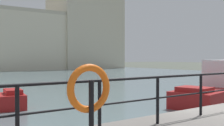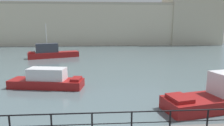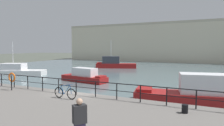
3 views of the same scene
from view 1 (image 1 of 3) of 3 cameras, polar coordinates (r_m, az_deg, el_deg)
life_ring_stand at (r=4.35m, az=-4.56°, el=-5.74°), size 0.75×0.16×1.40m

